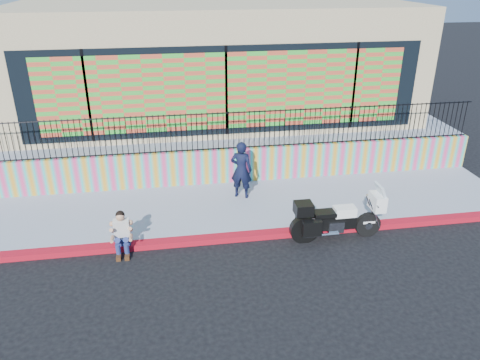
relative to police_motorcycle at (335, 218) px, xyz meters
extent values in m
plane|color=black|center=(-2.17, 0.35, -0.62)|extent=(90.00, 90.00, 0.00)
cube|color=#AC0C18|center=(-2.17, 0.35, -0.54)|extent=(16.00, 0.30, 0.15)
cube|color=#989EB6|center=(-2.17, 2.00, -0.54)|extent=(16.00, 3.00, 0.15)
cube|color=#E73C7A|center=(-2.17, 3.60, 0.08)|extent=(16.00, 0.20, 1.10)
cube|color=#989EB6|center=(-2.17, 8.70, 0.01)|extent=(16.00, 10.00, 1.25)
cube|color=tan|center=(-2.17, 8.50, 2.63)|extent=(14.00, 8.00, 4.00)
cube|color=black|center=(-2.17, 4.48, 2.23)|extent=(12.60, 0.04, 2.80)
cube|color=#D04B2E|center=(-2.17, 4.45, 2.23)|extent=(11.48, 0.02, 2.40)
cylinder|color=black|center=(0.90, 0.00, -0.29)|extent=(0.66, 0.14, 0.66)
cylinder|color=black|center=(-0.81, 0.00, -0.29)|extent=(0.66, 0.14, 0.66)
cube|color=black|center=(0.05, 0.00, -0.12)|extent=(0.95, 0.28, 0.34)
cube|color=silver|center=(0.00, 0.00, -0.22)|extent=(0.40, 0.34, 0.30)
cube|color=white|center=(0.23, 0.00, 0.17)|extent=(0.55, 0.32, 0.24)
cube|color=black|center=(-0.31, 0.00, 0.15)|extent=(0.55, 0.34, 0.12)
cube|color=white|center=(1.08, 0.00, 0.37)|extent=(0.30, 0.52, 0.42)
cube|color=silver|center=(1.12, 0.00, 0.69)|extent=(0.18, 0.46, 0.34)
cube|color=black|center=(-0.86, 0.00, 0.34)|extent=(0.44, 0.42, 0.30)
cube|color=black|center=(-0.71, -0.30, -0.07)|extent=(0.48, 0.18, 0.40)
cube|color=black|center=(-0.71, 0.30, -0.07)|extent=(0.48, 0.18, 0.40)
cube|color=white|center=(0.90, 0.00, -0.19)|extent=(0.32, 0.16, 0.06)
imported|color=black|center=(-2.02, 2.48, 0.40)|extent=(0.74, 0.62, 1.73)
cube|color=navy|center=(-5.32, 0.38, -0.38)|extent=(0.36, 0.28, 0.18)
cube|color=silver|center=(-5.32, 0.34, -0.03)|extent=(0.38, 0.27, 0.54)
sphere|color=tan|center=(-5.32, 0.30, 0.33)|extent=(0.21, 0.21, 0.21)
cube|color=#472814|center=(-5.42, -0.06, -0.57)|extent=(0.11, 0.26, 0.10)
cube|color=#472814|center=(-5.22, -0.06, -0.57)|extent=(0.11, 0.26, 0.10)
camera|label=1|loc=(-4.04, -9.84, 5.84)|focal=35.00mm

